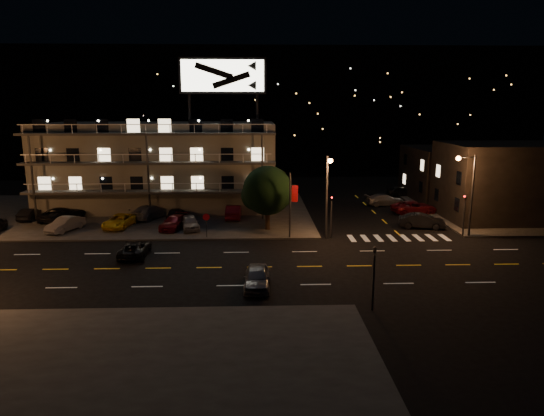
{
  "coord_description": "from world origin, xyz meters",
  "views": [
    {
      "loc": [
        1.72,
        -36.69,
        12.55
      ],
      "look_at": [
        3.28,
        8.0,
        3.11
      ],
      "focal_mm": 32.0,
      "sensor_mm": 36.0,
      "label": 1
    }
  ],
  "objects_px": {
    "lot_car_2": "(119,221)",
    "road_car_east": "(257,278)",
    "tree": "(267,192)",
    "road_car_west": "(135,249)",
    "side_car_0": "(422,221)",
    "lot_car_7": "(150,212)",
    "lot_car_4": "(190,222)"
  },
  "relations": [
    {
      "from": "lot_car_7",
      "to": "road_car_east",
      "type": "height_order",
      "value": "lot_car_7"
    },
    {
      "from": "lot_car_2",
      "to": "lot_car_4",
      "type": "bearing_deg",
      "value": 0.9
    },
    {
      "from": "lot_car_2",
      "to": "tree",
      "type": "bearing_deg",
      "value": 3.66
    },
    {
      "from": "side_car_0",
      "to": "lot_car_7",
      "type": "bearing_deg",
      "value": 93.95
    },
    {
      "from": "road_car_east",
      "to": "road_car_west",
      "type": "xyz_separation_m",
      "value": [
        -10.37,
        7.74,
        -0.1
      ]
    },
    {
      "from": "tree",
      "to": "road_car_west",
      "type": "distance_m",
      "value": 14.46
    },
    {
      "from": "lot_car_7",
      "to": "road_car_east",
      "type": "bearing_deg",
      "value": 143.27
    },
    {
      "from": "lot_car_7",
      "to": "side_car_0",
      "type": "height_order",
      "value": "lot_car_7"
    },
    {
      "from": "side_car_0",
      "to": "tree",
      "type": "bearing_deg",
      "value": 105.23
    },
    {
      "from": "side_car_0",
      "to": "road_car_east",
      "type": "bearing_deg",
      "value": 146.89
    },
    {
      "from": "road_car_east",
      "to": "road_car_west",
      "type": "bearing_deg",
      "value": 145.23
    },
    {
      "from": "lot_car_2",
      "to": "lot_car_7",
      "type": "xyz_separation_m",
      "value": [
        2.33,
        4.04,
        0.1
      ]
    },
    {
      "from": "road_car_west",
      "to": "lot_car_4",
      "type": "bearing_deg",
      "value": -113.15
    },
    {
      "from": "tree",
      "to": "side_car_0",
      "type": "height_order",
      "value": "tree"
    },
    {
      "from": "side_car_0",
      "to": "road_car_east",
      "type": "xyz_separation_m",
      "value": [
        -17.31,
        -16.36,
        -0.02
      ]
    },
    {
      "from": "lot_car_2",
      "to": "side_car_0",
      "type": "height_order",
      "value": "side_car_0"
    },
    {
      "from": "lot_car_2",
      "to": "road_car_west",
      "type": "bearing_deg",
      "value": -58.91
    },
    {
      "from": "lot_car_2",
      "to": "side_car_0",
      "type": "xyz_separation_m",
      "value": [
        31.59,
        -0.88,
        -0.05
      ]
    },
    {
      "from": "tree",
      "to": "lot_car_7",
      "type": "distance_m",
      "value": 14.47
    },
    {
      "from": "lot_car_2",
      "to": "side_car_0",
      "type": "distance_m",
      "value": 31.6
    },
    {
      "from": "tree",
      "to": "lot_car_7",
      "type": "relative_size",
      "value": 1.24
    },
    {
      "from": "lot_car_4",
      "to": "tree",
      "type": "bearing_deg",
      "value": -16.82
    },
    {
      "from": "tree",
      "to": "road_car_west",
      "type": "relative_size",
      "value": 1.41
    },
    {
      "from": "lot_car_2",
      "to": "road_car_east",
      "type": "relative_size",
      "value": 1.09
    },
    {
      "from": "lot_car_4",
      "to": "road_car_east",
      "type": "xyz_separation_m",
      "value": [
        6.81,
        -16.22,
        -0.11
      ]
    },
    {
      "from": "lot_car_7",
      "to": "side_car_0",
      "type": "xyz_separation_m",
      "value": [
        29.26,
        -4.93,
        -0.15
      ]
    },
    {
      "from": "side_car_0",
      "to": "road_car_west",
      "type": "bearing_deg",
      "value": 120.8
    },
    {
      "from": "tree",
      "to": "road_car_east",
      "type": "height_order",
      "value": "tree"
    },
    {
      "from": "lot_car_7",
      "to": "road_car_east",
      "type": "xyz_separation_m",
      "value": [
        11.95,
        -21.29,
        -0.17
      ]
    },
    {
      "from": "side_car_0",
      "to": "road_car_west",
      "type": "xyz_separation_m",
      "value": [
        -27.68,
        -8.62,
        -0.12
      ]
    },
    {
      "from": "tree",
      "to": "side_car_0",
      "type": "bearing_deg",
      "value": 1.73
    },
    {
      "from": "tree",
      "to": "lot_car_2",
      "type": "relative_size",
      "value": 1.37
    }
  ]
}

